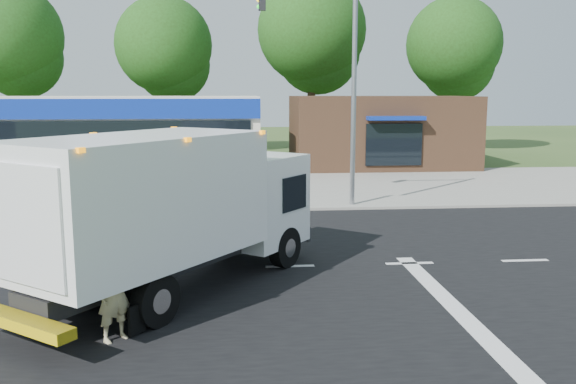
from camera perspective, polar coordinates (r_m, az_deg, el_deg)
name	(u,v)px	position (r m, az deg, el deg)	size (l,w,h in m)	color
ground	(290,267)	(15.07, 0.18, -7.02)	(120.00, 120.00, 0.00)	#385123
road_asphalt	(290,267)	(15.07, 0.18, -7.00)	(60.00, 14.00, 0.02)	black
sidewalk	(271,204)	(23.02, -1.64, -1.12)	(60.00, 2.40, 0.12)	gray
parking_apron	(264,183)	(28.74, -2.31, 0.88)	(60.00, 9.00, 0.02)	gray
lane_markings	(355,282)	(13.97, 6.27, -8.33)	(55.20, 7.00, 0.01)	silver
ems_box_truck	(170,202)	(12.96, -10.95, -0.92)	(6.56, 7.60, 3.43)	black
emergency_worker	(114,290)	(10.94, -15.98, -8.77)	(0.75, 0.75, 1.86)	tan
retail_strip_mall	(95,133)	(35.25, -17.63, 5.29)	(18.00, 6.20, 4.00)	beige
brown_storefront	(380,131)	(35.44, 8.65, 5.63)	(10.00, 6.70, 4.00)	#382316
traffic_signal_pole	(336,73)	(22.31, 4.55, 11.07)	(3.51, 0.25, 8.00)	gray
background_trees	(241,45)	(42.68, -4.45, 13.55)	(36.77, 7.39, 12.10)	#332114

